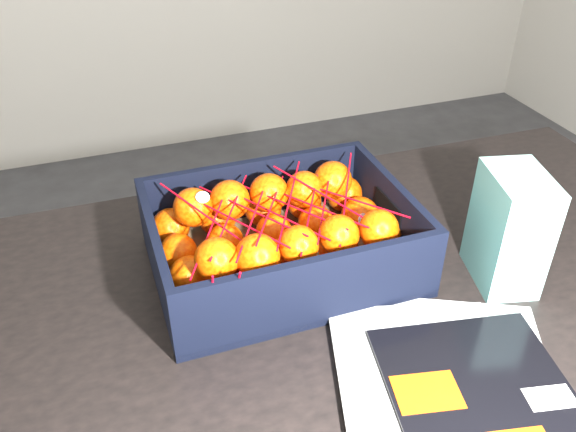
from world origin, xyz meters
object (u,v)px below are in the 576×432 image
object	(u,v)px
table	(373,357)
retail_carton	(509,229)
magazine_stack	(461,394)
produce_crate	(281,247)

from	to	relation	value
table	retail_carton	distance (m)	0.27
magazine_stack	produce_crate	xyz separation A→B (m)	(-0.12, 0.30, 0.03)
table	magazine_stack	world-z (taller)	magazine_stack
produce_crate	retail_carton	world-z (taller)	retail_carton
produce_crate	magazine_stack	bearing A→B (deg)	-68.96
table	retail_carton	world-z (taller)	retail_carton
magazine_stack	produce_crate	world-z (taller)	produce_crate
table	magazine_stack	bearing A→B (deg)	-83.88
table	produce_crate	distance (m)	0.21
produce_crate	retail_carton	xyz separation A→B (m)	(0.29, -0.13, 0.05)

